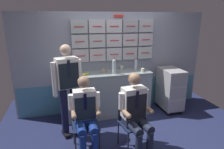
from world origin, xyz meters
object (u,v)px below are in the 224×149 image
object	(u,v)px
folding_chair_right	(131,116)
crew_member_standing	(68,84)
paper_cup_tan	(72,71)
service_trolley	(170,88)
folding_chair_left	(85,117)
crew_member_left	(86,113)
snack_banana	(86,74)
crew_member_right	(136,110)
water_bottle_short	(68,69)

from	to	relation	value
folding_chair_right	crew_member_standing	bearing A→B (deg)	148.17
crew_member_standing	paper_cup_tan	xyz separation A→B (m)	(0.13, 0.73, 0.02)
service_trolley	crew_member_standing	size ratio (longest dim) A/B	0.59
service_trolley	folding_chair_right	xyz separation A→B (m)	(-1.30, -1.01, 0.01)
folding_chair_left	paper_cup_tan	distance (m)	1.24
crew_member_left	snack_banana	distance (m)	1.12
service_trolley	paper_cup_tan	distance (m)	2.18
crew_member_right	crew_member_standing	size ratio (longest dim) A/B	0.78
folding_chair_left	crew_member_standing	distance (m)	0.65
crew_member_standing	crew_member_right	bearing A→B (deg)	-37.68
crew_member_right	snack_banana	xyz separation A→B (m)	(-0.59, 1.23, 0.27)
crew_member_standing	snack_banana	size ratio (longest dim) A/B	9.43
crew_member_right	service_trolley	bearing A→B (deg)	42.30
service_trolley	water_bottle_short	bearing A→B (deg)	174.10
service_trolley	crew_member_right	distance (m)	1.74
crew_member_right	paper_cup_tan	distance (m)	1.71
folding_chair_left	crew_member_right	size ratio (longest dim) A/B	0.66
service_trolley	folding_chair_left	bearing A→B (deg)	-157.26
crew_member_right	crew_member_standing	xyz separation A→B (m)	(-0.96, 0.74, 0.26)
folding_chair_right	paper_cup_tan	size ratio (longest dim) A/B	12.34
crew_member_left	snack_banana	world-z (taller)	crew_member_left
crew_member_right	crew_member_standing	bearing A→B (deg)	142.32
water_bottle_short	crew_member_right	bearing A→B (deg)	-56.44
folding_chair_left	snack_banana	size ratio (longest dim) A/B	4.86
service_trolley	folding_chair_right	size ratio (longest dim) A/B	1.14
folding_chair_left	folding_chair_right	xyz separation A→B (m)	(0.72, -0.16, 0.00)
crew_member_standing	paper_cup_tan	size ratio (longest dim) A/B	23.93
service_trolley	crew_member_right	size ratio (longest dim) A/B	0.76
paper_cup_tan	water_bottle_short	bearing A→B (deg)	-141.18
crew_member_left	crew_member_standing	xyz separation A→B (m)	(-0.22, 0.59, 0.29)
folding_chair_right	paper_cup_tan	xyz separation A→B (m)	(-0.81, 1.31, 0.46)
service_trolley	crew_member_standing	xyz separation A→B (m)	(-2.24, -0.42, 0.45)
crew_member_left	crew_member_right	world-z (taller)	crew_member_right
folding_chair_right	snack_banana	distance (m)	1.29
folding_chair_right	crew_member_standing	xyz separation A→B (m)	(-0.94, 0.58, 0.44)
crew_member_right	paper_cup_tan	xyz separation A→B (m)	(-0.83, 1.47, 0.28)
service_trolley	crew_member_left	xyz separation A→B (m)	(-2.02, -1.01, 0.15)
crew_member_right	crew_member_standing	world-z (taller)	crew_member_standing
snack_banana	service_trolley	bearing A→B (deg)	-1.84
crew_member_left	crew_member_right	distance (m)	0.76
service_trolley	crew_member_left	distance (m)	2.27
snack_banana	paper_cup_tan	bearing A→B (deg)	134.95
paper_cup_tan	crew_member_left	bearing A→B (deg)	-86.13
crew_member_standing	paper_cup_tan	bearing A→B (deg)	80.01
folding_chair_right	water_bottle_short	bearing A→B (deg)	126.19
folding_chair_right	snack_banana	size ratio (longest dim) A/B	4.86
service_trolley	crew_member_right	world-z (taller)	crew_member_right
service_trolley	folding_chair_right	distance (m)	1.65
crew_member_right	folding_chair_right	bearing A→B (deg)	97.46
service_trolley	water_bottle_short	world-z (taller)	water_bottle_short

